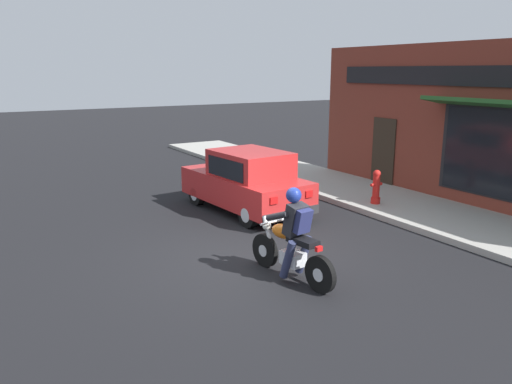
# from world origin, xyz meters

# --- Properties ---
(ground_plane) EXTENTS (80.00, 80.00, 0.00)m
(ground_plane) POSITION_xyz_m (0.00, 0.00, 0.00)
(ground_plane) COLOR black
(sidewalk_curb) EXTENTS (2.60, 22.00, 0.14)m
(sidewalk_curb) POSITION_xyz_m (5.20, 3.00, 0.07)
(sidewalk_curb) COLOR #9E9B93
(sidewalk_curb) RESTS_ON ground
(storefront_building) EXTENTS (1.25, 11.71, 4.20)m
(storefront_building) POSITION_xyz_m (6.73, -0.28, 2.11)
(storefront_building) COLOR maroon
(storefront_building) RESTS_ON ground
(motorcycle_with_rider) EXTENTS (0.63, 2.02, 1.62)m
(motorcycle_with_rider) POSITION_xyz_m (0.11, -1.28, 0.68)
(motorcycle_with_rider) COLOR black
(motorcycle_with_rider) RESTS_ON ground
(car_hatchback) EXTENTS (1.93, 3.90, 1.57)m
(car_hatchback) POSITION_xyz_m (1.56, 2.78, 0.77)
(car_hatchback) COLOR black
(car_hatchback) RESTS_ON ground
(fire_hydrant) EXTENTS (0.36, 0.24, 0.88)m
(fire_hydrant) POSITION_xyz_m (4.55, 1.28, 0.57)
(fire_hydrant) COLOR red
(fire_hydrant) RESTS_ON sidewalk_curb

